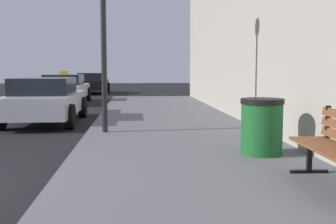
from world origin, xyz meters
name	(u,v)px	position (x,y,z in m)	size (l,w,h in m)	color
sidewalk	(213,187)	(4.00, 0.00, 0.07)	(4.00, 32.00, 0.15)	#5B5B60
trash_bin	(262,126)	(5.07, 1.54, 0.60)	(0.69, 0.69, 0.89)	#195926
car_silver	(45,100)	(0.56, 6.92, 0.64)	(1.95, 4.09, 1.27)	#B7B7BF
car_white	(65,89)	(-0.03, 13.83, 0.65)	(1.95, 4.24, 1.43)	white
car_black	(92,83)	(0.46, 21.08, 0.65)	(1.95, 4.30, 1.27)	black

